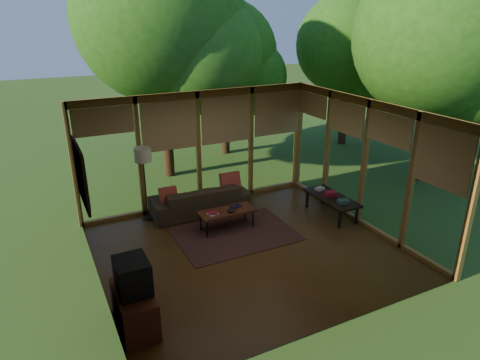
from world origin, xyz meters
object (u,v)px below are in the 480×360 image
sofa (200,199)px  side_console (332,199)px  floor_lamp (143,159)px  coffee_table (227,212)px  television (132,276)px  media_cabinet (134,309)px

sofa → side_console: (2.60, -1.47, 0.09)m
floor_lamp → coffee_table: 2.11m
sofa → television: 3.94m
coffee_table → side_console: bearing=-10.7°
television → sofa: bearing=54.8°
floor_lamp → side_console: (3.77, -1.69, -1.00)m
sofa → floor_lamp: size_ratio=1.34×
side_console → media_cabinet: bearing=-160.5°
media_cabinet → television: size_ratio=1.82×
sofa → media_cabinet: sofa is taller
television → coffee_table: television is taller
coffee_table → side_console: size_ratio=0.86×
media_cabinet → television: television is taller
media_cabinet → coffee_table: media_cabinet is taller
sofa → floor_lamp: 1.61m
floor_lamp → coffee_table: floor_lamp is taller
media_cabinet → side_console: media_cabinet is taller
television → floor_lamp: (1.08, 3.41, 0.56)m
sofa → media_cabinet: 3.92m
media_cabinet → coffee_table: size_ratio=0.83×
media_cabinet → floor_lamp: bearing=72.1°
floor_lamp → side_console: bearing=-24.1°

